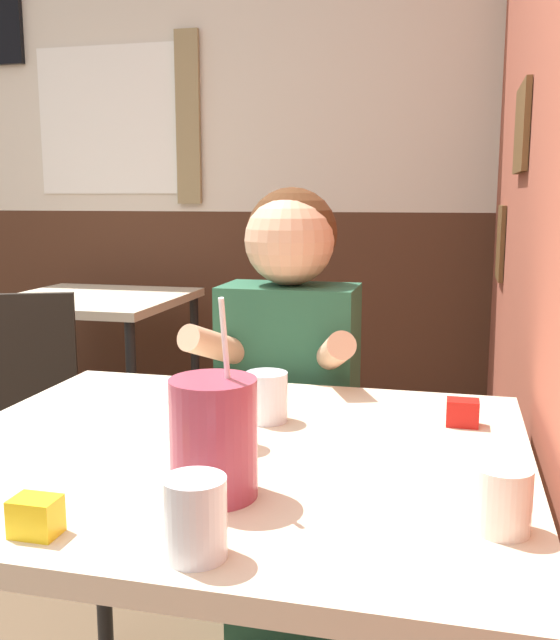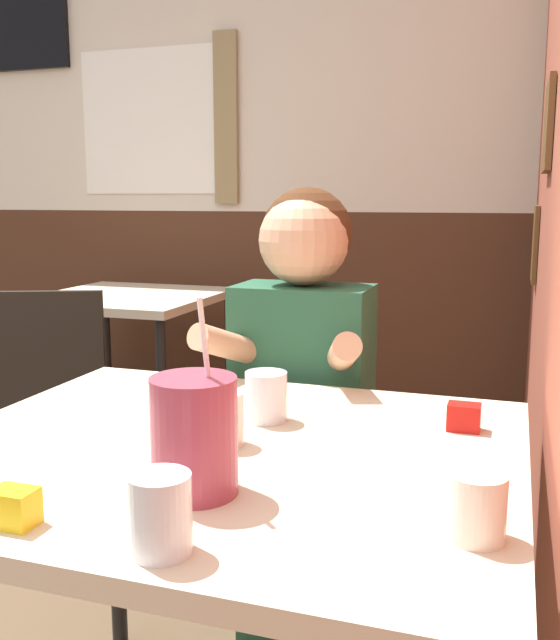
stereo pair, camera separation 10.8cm
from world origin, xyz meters
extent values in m
cube|color=brown|center=(1.28, 1.35, 1.36)|extent=(0.02, 0.31, 0.24)
cube|color=brown|center=(1.28, 2.02, 1.00)|extent=(0.02, 0.24, 0.28)
cube|color=beige|center=(0.00, 2.65, 1.90)|extent=(5.57, 0.06, 1.60)
cube|color=#472819|center=(0.00, 2.65, 0.55)|extent=(5.57, 0.06, 1.10)
cube|color=white|center=(-0.61, 2.62, 1.55)|extent=(0.75, 0.01, 0.72)
cube|color=#937F56|center=(-0.18, 2.60, 1.55)|extent=(0.12, 0.02, 0.82)
cube|color=black|center=(-1.42, 2.61, 2.05)|extent=(0.72, 0.03, 0.41)
cube|color=beige|center=(0.74, 0.36, 0.73)|extent=(1.02, 0.89, 0.04)
cylinder|color=black|center=(0.27, 0.76, 0.35)|extent=(0.04, 0.04, 0.71)
cylinder|color=black|center=(1.21, 0.76, 0.35)|extent=(0.04, 0.04, 0.71)
cube|color=beige|center=(-0.42, 2.03, 0.73)|extent=(0.76, 0.77, 0.04)
cylinder|color=black|center=(-0.76, 1.69, 0.35)|extent=(0.04, 0.04, 0.71)
cylinder|color=black|center=(-0.08, 1.69, 0.35)|extent=(0.04, 0.04, 0.71)
cylinder|color=black|center=(-0.76, 2.38, 0.35)|extent=(0.04, 0.04, 0.71)
cylinder|color=black|center=(-0.08, 2.38, 0.35)|extent=(0.04, 0.04, 0.71)
cube|color=black|center=(-0.35, 1.41, 0.45)|extent=(0.52, 0.52, 0.04)
cube|color=black|center=(-0.28, 1.24, 0.66)|extent=(0.38, 0.18, 0.40)
cylinder|color=black|center=(-0.59, 1.51, 0.21)|extent=(0.03, 0.03, 0.43)
cylinder|color=black|center=(-0.25, 1.64, 0.21)|extent=(0.03, 0.03, 0.43)
cylinder|color=black|center=(-0.12, 1.31, 0.21)|extent=(0.03, 0.03, 0.43)
cube|color=#235138|center=(0.71, 0.96, 0.23)|extent=(0.31, 0.20, 0.46)
cube|color=#235138|center=(0.71, 0.96, 0.71)|extent=(0.34, 0.20, 0.49)
sphere|color=#472814|center=(0.71, 0.99, 1.08)|extent=(0.23, 0.23, 0.23)
sphere|color=tan|center=(0.71, 0.96, 1.07)|extent=(0.22, 0.22, 0.22)
cylinder|color=tan|center=(0.57, 0.82, 0.82)|extent=(0.14, 0.27, 0.15)
cylinder|color=tan|center=(0.85, 0.82, 0.82)|extent=(0.14, 0.27, 0.15)
cylinder|color=#99384C|center=(0.78, 0.16, 0.83)|extent=(0.13, 0.13, 0.17)
cylinder|color=white|center=(0.80, 0.16, 0.97)|extent=(0.01, 0.04, 0.14)
cylinder|color=silver|center=(0.82, -0.02, 0.79)|extent=(0.08, 0.08, 0.10)
cylinder|color=silver|center=(0.74, 0.36, 0.79)|extent=(0.07, 0.07, 0.09)
cylinder|color=silver|center=(1.18, 0.14, 0.79)|extent=(0.07, 0.07, 0.09)
cylinder|color=silver|center=(0.77, 0.51, 0.79)|extent=(0.08, 0.08, 0.10)
cube|color=#B7140F|center=(1.14, 0.58, 0.77)|extent=(0.06, 0.04, 0.05)
cube|color=yellow|center=(0.60, -0.01, 0.77)|extent=(0.06, 0.04, 0.05)
camera|label=1|loc=(1.11, -0.77, 1.17)|focal=40.00mm
camera|label=2|loc=(1.21, -0.74, 1.17)|focal=40.00mm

